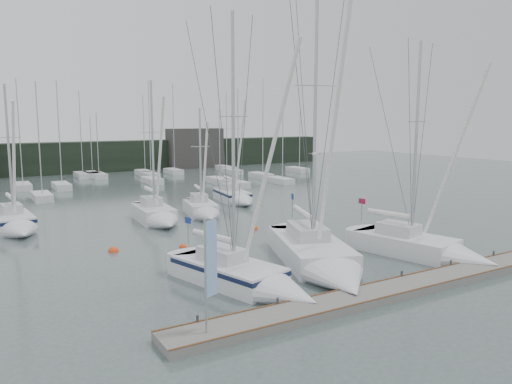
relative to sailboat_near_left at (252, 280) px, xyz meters
The scene contains 17 objects.
ground 5.67m from the sailboat_near_left, ahead, with size 160.00×160.00×0.00m, color #485754.
dock 6.91m from the sailboat_near_left, 36.26° to the right, with size 24.00×2.00×0.40m, color slate.
far_treeline 63.19m from the sailboat_near_left, 84.95° to the left, with size 90.00×4.00×5.00m, color black.
far_building_right 65.38m from the sailboat_near_left, 68.85° to the left, with size 10.00×3.00×7.00m, color #393735.
mast_forest 46.35m from the sailboat_near_left, 84.01° to the left, with size 59.91×25.03×14.58m.
sailboat_near_left is the anchor object (origin of this frame).
sailboat_near_center 5.13m from the sailboat_near_left, ahead, with size 7.50×12.58×18.34m.
sailboat_near_right 12.82m from the sailboat_near_left, ahead, with size 5.19×9.77×14.66m.
sailboat_mid_a 22.74m from the sailboat_near_left, 113.87° to the left, with size 3.13×7.78×12.29m.
sailboat_mid_b 18.29m from the sailboat_near_left, 85.48° to the left, with size 3.15×7.87×12.81m.
sailboat_mid_c 19.80m from the sailboat_near_left, 72.61° to the left, with size 3.79×7.26×10.47m.
sailboat_mid_d 26.79m from the sailboat_near_left, 63.32° to the left, with size 3.53×7.90×12.98m.
buoy_a 9.94m from the sailboat_near_left, 88.55° to the left, with size 0.52×0.52×0.52m, color #F84116.
buoy_b 14.45m from the sailboat_near_left, 59.16° to the left, with size 0.63×0.63×0.63m, color #F84116.
buoy_c 12.09m from the sailboat_near_left, 110.22° to the left, with size 0.68×0.68×0.68m, color #F84116.
dock_banner 6.55m from the sailboat_near_left, 136.10° to the right, with size 0.67×0.30×4.63m.
seagull 8.53m from the sailboat_near_left, 20.88° to the left, with size 0.93×0.44×0.18m.
Camera 1 is at (-17.99, -22.41, 8.88)m, focal length 35.00 mm.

